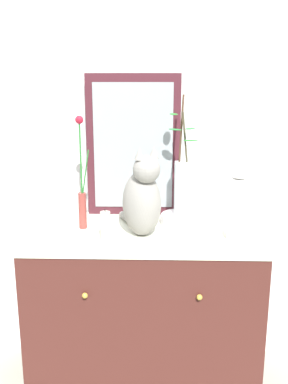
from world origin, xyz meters
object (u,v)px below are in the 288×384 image
(sideboard, at_px, (144,312))
(mirror_leaning, at_px, (133,146))
(bowl_porcelain, at_px, (182,220))
(vase_glass_clear, at_px, (183,185))
(candle_pillar, at_px, (105,227))
(cat_sitting, at_px, (142,199))
(jar_lidded_porcelain, at_px, (238,203))
(vase_slim_green, at_px, (82,192))

(sideboard, relative_size, mirror_leaning, 1.52)
(mirror_leaning, relative_size, bowl_porcelain, 3.45)
(vase_glass_clear, xyz_separation_m, candle_pillar, (-0.33, -0.23, -0.13))
(cat_sitting, bearing_deg, mirror_leaning, 99.84)
(vase_glass_clear, xyz_separation_m, jar_lidded_porcelain, (0.23, -0.15, -0.04))
(sideboard, relative_size, vase_glass_clear, 1.91)
(mirror_leaning, relative_size, candle_pillar, 4.83)
(candle_pillar, bearing_deg, vase_glass_clear, 34.37)
(mirror_leaning, bearing_deg, vase_slim_green, -134.66)
(vase_slim_green, distance_m, vase_glass_clear, 0.46)
(sideboard, xyz_separation_m, jar_lidded_porcelain, (0.40, -0.06, 0.56))
(sideboard, distance_m, vase_glass_clear, 0.63)
(bowl_porcelain, height_order, candle_pillar, candle_pillar)
(jar_lidded_porcelain, bearing_deg, vase_glass_clear, 147.18)
(candle_pillar, bearing_deg, mirror_leaning, 76.00)
(sideboard, bearing_deg, jar_lidded_porcelain, -8.49)
(candle_pillar, bearing_deg, vase_slim_green, 126.05)
(mirror_leaning, distance_m, bowl_porcelain, 0.43)
(bowl_porcelain, xyz_separation_m, jar_lidded_porcelain, (0.23, -0.15, 0.13))
(mirror_leaning, distance_m, jar_lidded_porcelain, 0.59)
(bowl_porcelain, bearing_deg, candle_pillar, -145.60)
(vase_slim_green, relative_size, jar_lidded_porcelain, 1.54)
(candle_pillar, bearing_deg, cat_sitting, 29.44)
(mirror_leaning, bearing_deg, jar_lidded_porcelain, -33.76)
(vase_glass_clear, height_order, jar_lidded_porcelain, vase_glass_clear)
(sideboard, height_order, candle_pillar, candle_pillar)
(vase_glass_clear, bearing_deg, sideboard, -154.06)
(sideboard, height_order, vase_slim_green, vase_slim_green)
(bowl_porcelain, xyz_separation_m, candle_pillar, (-0.33, -0.23, 0.04))
(bowl_porcelain, bearing_deg, mirror_leaning, 145.51)
(sideboard, bearing_deg, candle_pillar, -137.82)
(bowl_porcelain, bearing_deg, sideboard, -153.96)
(mirror_leaning, bearing_deg, vase_glass_clear, -34.65)
(vase_slim_green, bearing_deg, jar_lidded_porcelain, -7.22)
(bowl_porcelain, distance_m, vase_glass_clear, 0.17)
(vase_slim_green, height_order, vase_glass_clear, vase_glass_clear)
(sideboard, relative_size, jar_lidded_porcelain, 3.15)
(sideboard, xyz_separation_m, cat_sitting, (-0.01, -0.06, 0.58))
(vase_slim_green, distance_m, candle_pillar, 0.23)
(bowl_porcelain, relative_size, jar_lidded_porcelain, 0.60)
(bowl_porcelain, height_order, jar_lidded_porcelain, jar_lidded_porcelain)
(vase_glass_clear, distance_m, candle_pillar, 0.42)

